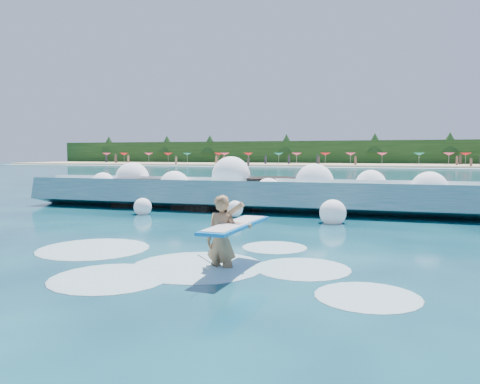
# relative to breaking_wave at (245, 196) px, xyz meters

# --- Properties ---
(ground) EXTENTS (200.00, 200.00, 0.00)m
(ground) POSITION_rel_breaking_wave_xyz_m (0.04, -7.49, -0.57)
(ground) COLOR #072A3D
(ground) RESTS_ON ground
(beach) EXTENTS (140.00, 20.00, 0.40)m
(beach) POSITION_rel_breaking_wave_xyz_m (0.04, 70.51, -0.37)
(beach) COLOR tan
(beach) RESTS_ON ground
(wet_band) EXTENTS (140.00, 5.00, 0.08)m
(wet_band) POSITION_rel_breaking_wave_xyz_m (0.04, 59.51, -0.53)
(wet_band) COLOR silver
(wet_band) RESTS_ON ground
(treeline) EXTENTS (140.00, 4.00, 5.00)m
(treeline) POSITION_rel_breaking_wave_xyz_m (0.04, 80.51, 1.93)
(treeline) COLOR black
(treeline) RESTS_ON ground
(breaking_wave) EXTENTS (19.05, 2.92, 1.64)m
(breaking_wave) POSITION_rel_breaking_wave_xyz_m (0.00, 0.00, 0.00)
(breaking_wave) COLOR teal
(breaking_wave) RESTS_ON ground
(rock_cluster) EXTENTS (8.64, 3.62, 1.55)m
(rock_cluster) POSITION_rel_breaking_wave_xyz_m (-2.22, 0.41, -0.08)
(rock_cluster) COLOR black
(rock_cluster) RESTS_ON ground
(surfer_with_board) EXTENTS (1.00, 2.96, 1.82)m
(surfer_with_board) POSITION_rel_breaking_wave_xyz_m (2.62, -9.88, 0.10)
(surfer_with_board) COLOR #976D46
(surfer_with_board) RESTS_ON ground
(wave_spray) EXTENTS (15.11, 4.44, 2.33)m
(wave_spray) POSITION_rel_breaking_wave_xyz_m (0.00, -0.04, 0.50)
(wave_spray) COLOR white
(wave_spray) RESTS_ON ground
(surf_foam) EXTENTS (8.83, 5.72, 0.14)m
(surf_foam) POSITION_rel_breaking_wave_xyz_m (1.45, -9.65, -0.57)
(surf_foam) COLOR silver
(surf_foam) RESTS_ON ground
(beach_umbrellas) EXTENTS (111.41, 6.13, 0.50)m
(beach_umbrellas) POSITION_rel_breaking_wave_xyz_m (-0.09, 72.84, 1.68)
(beach_umbrellas) COLOR #DE4173
(beach_umbrellas) RESTS_ON ground
(beachgoers) EXTENTS (85.33, 14.01, 1.94)m
(beachgoers) POSITION_rel_breaking_wave_xyz_m (-0.95, 68.62, 0.54)
(beachgoers) COLOR #3F332D
(beachgoers) RESTS_ON ground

